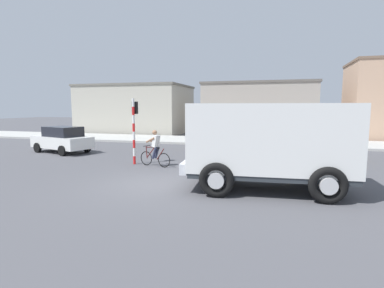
# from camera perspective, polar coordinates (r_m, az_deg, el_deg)

# --- Properties ---
(ground_plane) EXTENTS (120.00, 120.00, 0.00)m
(ground_plane) POSITION_cam_1_polar(r_m,az_deg,el_deg) (11.09, -6.70, -7.58)
(ground_plane) COLOR #4C4C51
(sidewalk_far) EXTENTS (80.00, 5.00, 0.16)m
(sidewalk_far) POSITION_cam_1_polar(r_m,az_deg,el_deg) (24.28, 5.86, 0.58)
(sidewalk_far) COLOR #ADADA8
(sidewalk_far) RESTS_ON ground
(truck_foreground) EXTENTS (5.59, 3.13, 2.90)m
(truck_foreground) POSITION_cam_1_polar(r_m,az_deg,el_deg) (10.38, 14.23, 0.61)
(truck_foreground) COLOR white
(truck_foreground) RESTS_ON ground
(cyclist) EXTENTS (1.68, 0.61, 1.72)m
(cyclist) POSITION_cam_1_polar(r_m,az_deg,el_deg) (14.24, -7.01, -0.80)
(cyclist) COLOR black
(cyclist) RESTS_ON ground
(traffic_light_pole) EXTENTS (0.24, 0.43, 3.20)m
(traffic_light_pole) POSITION_cam_1_polar(r_m,az_deg,el_deg) (14.92, -10.87, 4.13)
(traffic_light_pole) COLOR red
(traffic_light_pole) RESTS_ON ground
(car_red_near) EXTENTS (4.32, 2.77, 1.60)m
(car_red_near) POSITION_cam_1_polar(r_m,az_deg,el_deg) (20.15, -23.37, 0.83)
(car_red_near) COLOR white
(car_red_near) RESTS_ON ground
(car_white_mid) EXTENTS (4.11, 2.09, 1.60)m
(car_white_mid) POSITION_cam_1_polar(r_m,az_deg,el_deg) (17.81, 21.50, 0.17)
(car_white_mid) COLOR gold
(car_white_mid) RESTS_ON ground
(car_far_side) EXTENTS (4.29, 2.62, 1.60)m
(car_far_side) POSITION_cam_1_polar(r_m,az_deg,el_deg) (19.37, 6.84, 1.13)
(car_far_side) COLOR gold
(car_far_side) RESTS_ON ground
(building_corner_left) EXTENTS (11.18, 7.84, 5.11)m
(building_corner_left) POSITION_cam_1_polar(r_m,az_deg,el_deg) (33.99, -10.44, 6.52)
(building_corner_left) COLOR #B2AD9E
(building_corner_left) RESTS_ON ground
(building_mid_block) EXTENTS (10.37, 7.47, 5.08)m
(building_mid_block) POSITION_cam_1_polar(r_m,az_deg,el_deg) (30.67, 12.62, 6.39)
(building_mid_block) COLOR #9E9389
(building_mid_block) RESTS_ON ground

